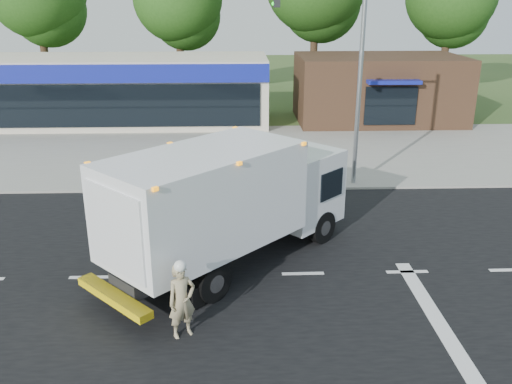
% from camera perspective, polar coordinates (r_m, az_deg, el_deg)
% --- Properties ---
extents(ground, '(120.00, 120.00, 0.00)m').
position_cam_1_polar(ground, '(15.66, 4.97, -8.60)').
color(ground, '#385123').
rests_on(ground, ground).
extents(road_asphalt, '(60.00, 14.00, 0.02)m').
position_cam_1_polar(road_asphalt, '(15.66, 4.97, -8.59)').
color(road_asphalt, black).
rests_on(road_asphalt, ground).
extents(sidewalk, '(60.00, 2.40, 0.12)m').
position_cam_1_polar(sidewalk, '(23.13, 2.60, 1.29)').
color(sidewalk, gray).
rests_on(sidewalk, ground).
extents(parking_apron, '(60.00, 9.00, 0.02)m').
position_cam_1_polar(parking_apron, '(28.69, 1.69, 4.92)').
color(parking_apron, gray).
rests_on(parking_apron, ground).
extents(lane_markings, '(55.20, 7.00, 0.01)m').
position_cam_1_polar(lane_markings, '(14.72, 10.92, -10.85)').
color(lane_markings, silver).
rests_on(lane_markings, road_asphalt).
extents(ems_box_truck, '(7.61, 7.60, 3.65)m').
position_cam_1_polar(ems_box_truck, '(15.28, -2.96, -0.62)').
color(ems_box_truck, black).
rests_on(ems_box_truck, ground).
extents(emergency_worker, '(0.80, 0.72, 1.94)m').
position_cam_1_polar(emergency_worker, '(12.69, -7.82, -11.15)').
color(emergency_worker, tan).
rests_on(emergency_worker, ground).
extents(retail_strip_mall, '(18.00, 6.20, 4.00)m').
position_cam_1_polar(retail_strip_mall, '(34.76, -14.16, 10.38)').
color(retail_strip_mall, beige).
rests_on(retail_strip_mall, ground).
extents(brown_storefront, '(10.00, 6.70, 4.00)m').
position_cam_1_polar(brown_storefront, '(35.19, 12.73, 10.58)').
color(brown_storefront, '#382316').
rests_on(brown_storefront, ground).
extents(traffic_signal_pole, '(3.51, 0.25, 8.00)m').
position_cam_1_polar(traffic_signal_pole, '(21.79, 9.27, 13.03)').
color(traffic_signal_pole, gray).
rests_on(traffic_signal_pole, ground).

